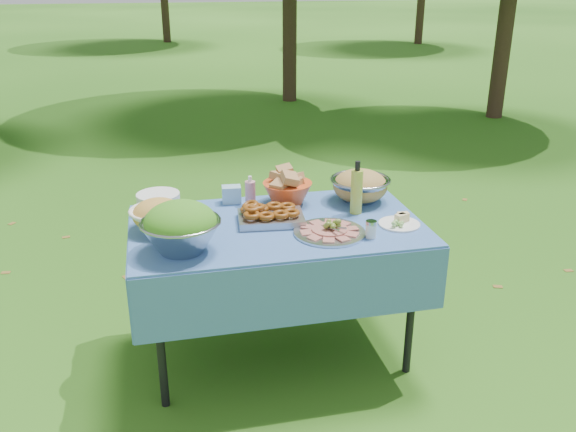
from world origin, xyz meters
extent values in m
plane|color=#173E0B|center=(0.00, 0.00, 0.00)|extent=(80.00, 80.00, 0.00)
cube|color=#7BA8ED|center=(0.00, 0.00, 0.38)|extent=(1.46, 0.86, 0.76)
cylinder|color=white|center=(-0.58, 0.31, 0.81)|extent=(0.30, 0.30, 0.10)
cube|color=#99CCE9|center=(-0.18, 0.36, 0.81)|extent=(0.11, 0.08, 0.09)
cylinder|color=pink|center=(-0.08, 0.30, 0.84)|extent=(0.06, 0.06, 0.16)
cube|color=#A8A8AD|center=(-0.02, 0.03, 0.80)|extent=(0.35, 0.26, 0.08)
cylinder|color=silver|center=(0.23, -0.17, 0.80)|extent=(0.37, 0.37, 0.08)
cylinder|color=#B2C441|center=(0.44, 0.06, 0.90)|extent=(0.07, 0.07, 0.28)
cylinder|color=white|center=(0.60, -0.14, 0.79)|extent=(0.24, 0.24, 0.06)
cylinder|color=white|center=(0.41, -0.26, 0.80)|extent=(0.07, 0.07, 0.09)
camera|label=1|loc=(-0.56, -2.78, 1.95)|focal=38.00mm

